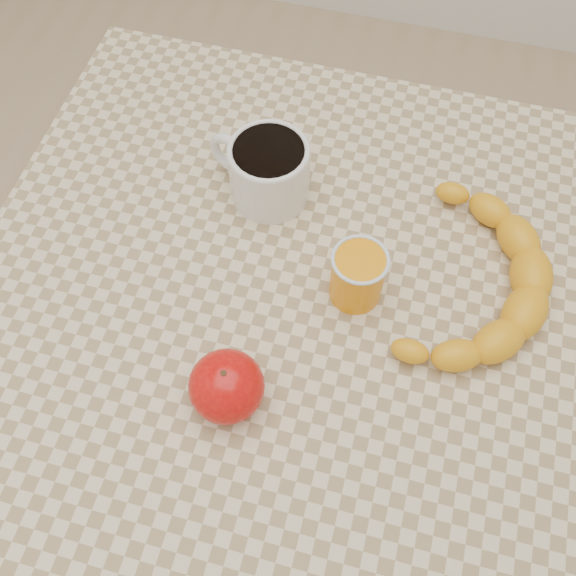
% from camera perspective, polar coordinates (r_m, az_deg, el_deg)
% --- Properties ---
extents(ground, '(3.00, 3.00, 0.00)m').
position_cam_1_polar(ground, '(1.48, 0.00, -14.70)').
color(ground, tan).
rests_on(ground, ground).
extents(table, '(0.80, 0.80, 0.75)m').
position_cam_1_polar(table, '(0.86, 0.00, -3.46)').
color(table, beige).
rests_on(table, ground).
extents(coffee_mug, '(0.15, 0.13, 0.09)m').
position_cam_1_polar(coffee_mug, '(0.83, -1.85, 10.52)').
color(coffee_mug, silver).
rests_on(coffee_mug, table).
extents(orange_juice_glass, '(0.07, 0.07, 0.08)m').
position_cam_1_polar(orange_juice_glass, '(0.75, 6.21, 1.11)').
color(orange_juice_glass, orange).
rests_on(orange_juice_glass, table).
extents(apple, '(0.11, 0.11, 0.08)m').
position_cam_1_polar(apple, '(0.69, -5.48, -8.69)').
color(apple, '#9C0508').
rests_on(apple, table).
extents(banana, '(0.37, 0.42, 0.05)m').
position_cam_1_polar(banana, '(0.79, 16.03, 0.63)').
color(banana, '#F2A815').
rests_on(banana, table).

